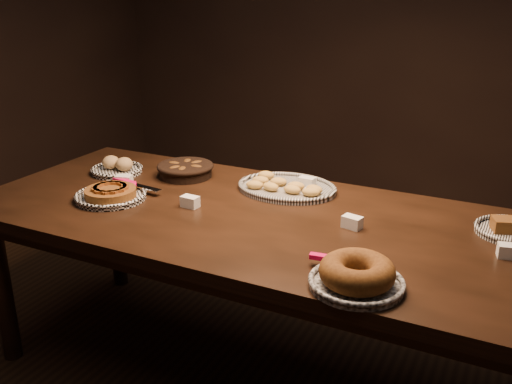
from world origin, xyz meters
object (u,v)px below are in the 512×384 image
at_px(buffet_table, 264,233).
at_px(bundt_cake_plate, 357,275).
at_px(apple_tart_plate, 111,194).
at_px(madeleine_platter, 286,187).

bearing_deg(buffet_table, bundt_cake_plate, -38.04).
height_order(apple_tart_plate, bundt_cake_plate, bundt_cake_plate).
bearing_deg(buffet_table, apple_tart_plate, -169.25).
height_order(apple_tart_plate, madeleine_platter, apple_tart_plate).
distance_m(buffet_table, madeleine_platter, 0.31).
xyz_separation_m(madeleine_platter, bundt_cake_plate, (0.52, -0.67, 0.02)).
relative_size(apple_tart_plate, bundt_cake_plate, 0.98).
height_order(buffet_table, bundt_cake_plate, bundt_cake_plate).
height_order(buffet_table, apple_tart_plate, apple_tart_plate).
bearing_deg(bundt_cake_plate, madeleine_platter, 134.13).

